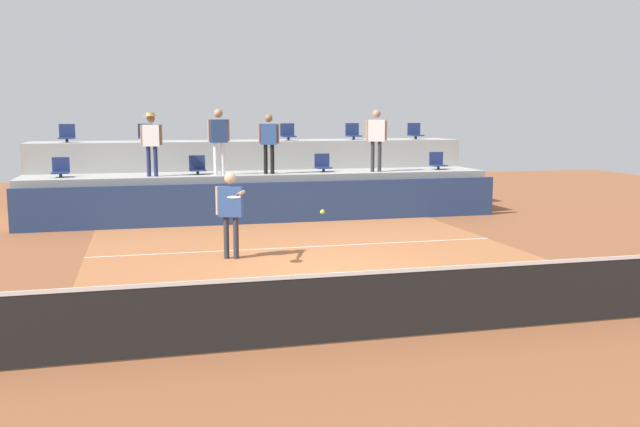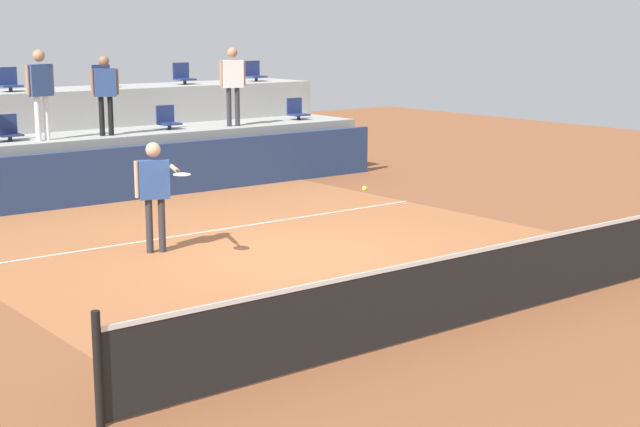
{
  "view_description": "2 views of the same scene",
  "coord_description": "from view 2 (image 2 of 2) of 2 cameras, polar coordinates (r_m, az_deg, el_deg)",
  "views": [
    {
      "loc": [
        -3.31,
        -12.15,
        2.86
      ],
      "look_at": [
        -0.37,
        -0.73,
        1.19
      ],
      "focal_mm": 39.01,
      "sensor_mm": 36.0,
      "label": 1
    },
    {
      "loc": [
        -8.52,
        -11.39,
        3.48
      ],
      "look_at": [
        -0.4,
        -1.02,
        0.88
      ],
      "focal_mm": 53.25,
      "sensor_mm": 36.0,
      "label": 2
    }
  ],
  "objects": [
    {
      "name": "spectator_leaning_on_rail",
      "position": [
        21.74,
        -5.27,
        8.09
      ],
      "size": [
        0.61,
        0.29,
        1.77
      ],
      "color": "#2D2D33",
      "rests_on": "seating_tier_lower"
    },
    {
      "name": "ground_plane",
      "position": [
        14.64,
        -1.23,
        -2.59
      ],
      "size": [
        40.0,
        40.0,
        0.0
      ],
      "primitive_type": "plane",
      "color": "brown"
    },
    {
      "name": "seating_tier_lower",
      "position": [
        20.74,
        -13.44,
        2.95
      ],
      "size": [
        13.0,
        1.8,
        1.25
      ],
      "primitive_type": "cube",
      "color": "#9E9E99",
      "rests_on": "ground_plane"
    },
    {
      "name": "court_inner_paint",
      "position": [
        15.43,
        -3.46,
        -1.88
      ],
      "size": [
        9.0,
        10.0,
        0.01
      ],
      "primitive_type": "cube",
      "color": "#A36038",
      "rests_on": "ground_plane"
    },
    {
      "name": "spectator_in_grey",
      "position": [
        20.22,
        -12.8,
        7.37
      ],
      "size": [
        0.58,
        0.27,
        1.65
      ],
      "color": "black",
      "rests_on": "seating_tier_lower"
    },
    {
      "name": "tennis_player",
      "position": [
        14.87,
        -9.88,
        1.67
      ],
      "size": [
        0.58,
        1.31,
        1.74
      ],
      "color": "#2D2D33",
      "rests_on": "ground_plane"
    },
    {
      "name": "stadium_chair_upper_far_right",
      "position": [
        24.7,
        -3.97,
        8.44
      ],
      "size": [
        0.44,
        0.4,
        0.52
      ],
      "color": "#2D2D33",
      "rests_on": "seating_tier_upper"
    },
    {
      "name": "stadium_chair_lower_left",
      "position": [
        19.89,
        -18.24,
        4.79
      ],
      "size": [
        0.44,
        0.4,
        0.52
      ],
      "color": "#2D2D33",
      "rests_on": "seating_tier_lower"
    },
    {
      "name": "stadium_chair_upper_mid_left",
      "position": [
        21.76,
        -18.2,
        7.55
      ],
      "size": [
        0.44,
        0.4,
        0.52
      ],
      "color": "#2D2D33",
      "rests_on": "seating_tier_upper"
    },
    {
      "name": "sponsor_backboard",
      "position": [
        19.58,
        -11.83,
        2.32
      ],
      "size": [
        13.0,
        0.16,
        1.1
      ],
      "primitive_type": "cube",
      "color": "navy",
      "rests_on": "ground_plane"
    },
    {
      "name": "stadium_chair_upper_right",
      "position": [
        23.58,
        -8.24,
        8.22
      ],
      "size": [
        0.44,
        0.4,
        0.52
      ],
      "color": "#2D2D33",
      "rests_on": "seating_tier_upper"
    },
    {
      "name": "stadium_chair_lower_far_right",
      "position": [
        23.3,
        -1.42,
        6.2
      ],
      "size": [
        0.44,
        0.4,
        0.52
      ],
      "color": "#2D2D33",
      "rests_on": "seating_tier_lower"
    },
    {
      "name": "seating_tier_upper",
      "position": [
        22.32,
        -15.44,
        4.51
      ],
      "size": [
        13.0,
        1.8,
        2.1
      ],
      "primitive_type": "cube",
      "color": "#9E9E99",
      "rests_on": "ground_plane"
    },
    {
      "name": "tennis_ball",
      "position": [
        12.04,
        2.7,
        1.5
      ],
      "size": [
        0.07,
        0.07,
        0.07
      ],
      "color": "#CCE033"
    },
    {
      "name": "spectator_in_white",
      "position": [
        19.66,
        -16.46,
        7.4
      ],
      "size": [
        0.62,
        0.28,
        1.79
      ],
      "color": "white",
      "rests_on": "seating_tier_lower"
    },
    {
      "name": "court_service_line",
      "position": [
        16.57,
        -6.21,
        -1.0
      ],
      "size": [
        9.0,
        0.06,
        0.0
      ],
      "primitive_type": "cube",
      "color": "silver",
      "rests_on": "ground_plane"
    },
    {
      "name": "stadium_chair_lower_right",
      "position": [
        21.37,
        -9.16,
        5.61
      ],
      "size": [
        0.44,
        0.4,
        0.52
      ],
      "color": "#2D2D33",
      "rests_on": "seating_tier_lower"
    },
    {
      "name": "stadium_chair_upper_mid_right",
      "position": [
        22.61,
        -12.91,
        7.93
      ],
      "size": [
        0.44,
        0.4,
        0.52
      ],
      "color": "#2D2D33",
      "rests_on": "seating_tier_upper"
    },
    {
      "name": "tennis_net",
      "position": [
        11.66,
        10.66,
        -3.84
      ],
      "size": [
        10.48,
        0.08,
        1.07
      ],
      "color": "black",
      "rests_on": "ground_plane"
    }
  ]
}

